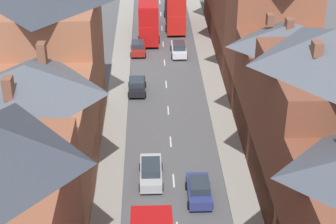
# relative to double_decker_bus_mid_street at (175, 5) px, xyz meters

# --- Properties ---
(pavement_left) EXTENTS (2.20, 104.00, 0.14)m
(pavement_left) POSITION_rel_double_decker_bus_mid_street_xyz_m (-6.89, -23.39, -2.75)
(pavement_left) COLOR gray
(pavement_left) RESTS_ON ground
(pavement_right) EXTENTS (2.20, 104.00, 0.14)m
(pavement_right) POSITION_rel_double_decker_bus_mid_street_xyz_m (3.31, -23.39, -2.75)
(pavement_right) COLOR gray
(pavement_right) RESTS_ON ground
(centre_line_dashes) EXTENTS (0.14, 97.80, 0.01)m
(centre_line_dashes) POSITION_rel_double_decker_bus_mid_street_xyz_m (-1.79, -25.39, -2.81)
(centre_line_dashes) COLOR silver
(centre_line_dashes) RESTS_ON ground
(terrace_row_left) EXTENTS (8.00, 51.08, 14.08)m
(terrace_row_left) POSITION_rel_double_decker_bus_mid_street_xyz_m (-11.98, -47.09, 3.18)
(terrace_row_left) COLOR silver
(terrace_row_left) RESTS_ON ground
(terrace_row_right) EXTENTS (8.00, 78.51, 14.55)m
(terrace_row_right) POSITION_rel_double_decker_bus_mid_street_xyz_m (8.39, -33.98, 3.16)
(terrace_row_right) COLOR brown
(terrace_row_right) RESTS_ON ground
(double_decker_bus_mid_street) EXTENTS (2.74, 10.80, 5.30)m
(double_decker_bus_mid_street) POSITION_rel_double_decker_bus_mid_street_xyz_m (0.00, 0.00, 0.00)
(double_decker_bus_mid_street) COLOR red
(double_decker_bus_mid_street) RESTS_ON ground
(double_decker_bus_far_approaching) EXTENTS (2.74, 10.80, 5.30)m
(double_decker_bus_far_approaching) POSITION_rel_double_decker_bus_mid_street_xyz_m (-3.60, -4.05, 0.00)
(double_decker_bus_far_approaching) COLOR red
(double_decker_bus_far_approaching) RESTS_ON ground
(car_near_blue) EXTENTS (1.90, 3.91, 1.59)m
(car_near_blue) POSITION_rel_double_decker_bus_mid_street_xyz_m (-4.89, -21.28, -2.02)
(car_near_blue) COLOR black
(car_near_blue) RESTS_ON ground
(car_near_silver) EXTENTS (1.90, 3.94, 1.58)m
(car_near_silver) POSITION_rel_double_decker_bus_mid_street_xyz_m (-4.89, -10.52, -2.02)
(car_near_silver) COLOR maroon
(car_near_silver) RESTS_ON ground
(car_parked_left_a) EXTENTS (1.90, 4.53, 1.58)m
(car_parked_left_a) POSITION_rel_double_decker_bus_mid_street_xyz_m (0.01, -11.04, -2.01)
(car_parked_left_a) COLOR silver
(car_parked_left_a) RESTS_ON ground
(car_parked_left_b) EXTENTS (1.90, 4.54, 1.59)m
(car_parked_left_b) POSITION_rel_double_decker_bus_mid_street_xyz_m (-3.59, 7.41, -2.01)
(car_parked_left_b) COLOR navy
(car_parked_left_b) RESTS_ON ground
(car_mid_white) EXTENTS (1.90, 3.91, 1.67)m
(car_mid_white) POSITION_rel_double_decker_bus_mid_street_xyz_m (0.01, -39.84, -1.98)
(car_mid_white) COLOR navy
(car_mid_white) RESTS_ON ground
(car_far_grey) EXTENTS (1.90, 4.54, 1.67)m
(car_far_grey) POSITION_rel_double_decker_bus_mid_street_xyz_m (-3.59, -37.28, -1.98)
(car_far_grey) COLOR #B7BABF
(car_far_grey) RESTS_ON ground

